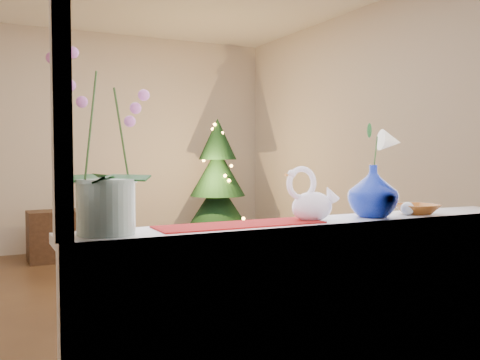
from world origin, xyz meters
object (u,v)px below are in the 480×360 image
object	(u,v)px
side_table	(64,235)
blue_vase	(373,187)
orchid_pot	(105,142)
amber_dish	(417,210)
paperweight	(407,209)
xmas_tree	(218,185)
swan	(312,195)

from	to	relation	value
side_table	blue_vase	bearing A→B (deg)	-81.28
orchid_pot	amber_dish	world-z (taller)	orchid_pot
orchid_pot	paperweight	bearing A→B (deg)	-1.78
amber_dish	xmas_tree	bearing A→B (deg)	79.54
orchid_pot	xmas_tree	world-z (taller)	xmas_tree
amber_dish	paperweight	bearing A→B (deg)	-164.78
orchid_pot	xmas_tree	distance (m)	4.62
paperweight	side_table	distance (m)	4.48
paperweight	blue_vase	bearing A→B (deg)	173.16
paperweight	xmas_tree	world-z (taller)	xmas_tree
xmas_tree	side_table	bearing A→B (deg)	172.10
orchid_pot	side_table	size ratio (longest dim) A/B	0.88
swan	xmas_tree	size ratio (longest dim) A/B	0.16
swan	blue_vase	bearing A→B (deg)	-10.27
side_table	xmas_tree	bearing A→B (deg)	-9.27
side_table	paperweight	bearing A→B (deg)	-78.95
swan	amber_dish	distance (m)	0.60
swan	amber_dish	size ratio (longest dim) A/B	1.58
amber_dish	blue_vase	bearing A→B (deg)	179.78
paperweight	orchid_pot	bearing A→B (deg)	178.22
swan	side_table	bearing A→B (deg)	87.13
paperweight	xmas_tree	xyz separation A→B (m)	(0.83, 4.08, -0.14)
orchid_pot	swan	bearing A→B (deg)	-0.79
paperweight	swan	bearing A→B (deg)	176.52
amber_dish	side_table	bearing A→B (deg)	103.48
blue_vase	xmas_tree	size ratio (longest dim) A/B	0.17
orchid_pot	blue_vase	bearing A→B (deg)	-0.99
paperweight	side_table	size ratio (longest dim) A/B	0.08
blue_vase	xmas_tree	bearing A→B (deg)	75.95
blue_vase	xmas_tree	distance (m)	4.19
swan	side_table	world-z (taller)	swan
swan	xmas_tree	world-z (taller)	xmas_tree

